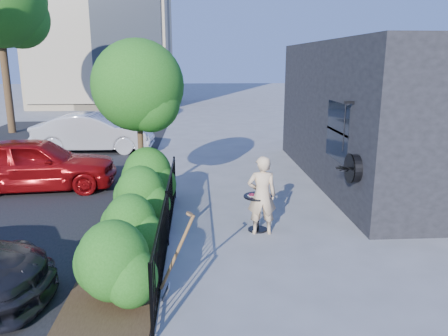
{
  "coord_description": "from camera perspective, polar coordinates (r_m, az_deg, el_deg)",
  "views": [
    {
      "loc": [
        -0.9,
        -7.9,
        3.49
      ],
      "look_at": [
        -0.33,
        1.31,
        1.2
      ],
      "focal_mm": 35.0,
      "sensor_mm": 36.0,
      "label": 1
    }
  ],
  "objects": [
    {
      "name": "ground",
      "position": [
        8.69,
        2.73,
        -9.77
      ],
      "size": [
        120.0,
        120.0,
        0.0
      ],
      "primitive_type": "plane",
      "color": "gray",
      "rests_on": "ground"
    },
    {
      "name": "shop_building",
      "position": [
        14.03,
        23.76,
        6.67
      ],
      "size": [
        6.22,
        9.0,
        4.0
      ],
      "color": "black",
      "rests_on": "ground"
    },
    {
      "name": "fence",
      "position": [
        8.45,
        -7.45,
        -6.47
      ],
      "size": [
        0.05,
        6.05,
        1.1
      ],
      "color": "black",
      "rests_on": "ground"
    },
    {
      "name": "planting_bed",
      "position": [
        8.72,
        -12.0,
        -9.69
      ],
      "size": [
        1.3,
        6.0,
        0.08
      ],
      "primitive_type": "cube",
      "color": "#382616",
      "rests_on": "ground"
    },
    {
      "name": "shrubs",
      "position": [
        8.56,
        -11.47,
        -5.37
      ],
      "size": [
        1.1,
        5.6,
        1.24
      ],
      "color": "#205C15",
      "rests_on": "ground"
    },
    {
      "name": "patio_tree",
      "position": [
        10.77,
        -10.83,
        9.83
      ],
      "size": [
        2.2,
        2.2,
        3.94
      ],
      "color": "#3F2B19",
      "rests_on": "ground"
    },
    {
      "name": "cafe_table",
      "position": [
        9.14,
        4.45,
        -5.02
      ],
      "size": [
        0.61,
        0.61,
        0.81
      ],
      "rotation": [
        0.0,
        0.0,
        0.25
      ],
      "color": "black",
      "rests_on": "ground"
    },
    {
      "name": "woman",
      "position": [
        8.9,
        4.96,
        -3.58
      ],
      "size": [
        0.6,
        0.4,
        1.64
      ],
      "primitive_type": "imported",
      "rotation": [
        0.0,
        0.0,
        3.12
      ],
      "color": "#D6B38A",
      "rests_on": "ground"
    },
    {
      "name": "shovel",
      "position": [
        6.6,
        -6.43,
        -11.98
      ],
      "size": [
        0.55,
        0.18,
        1.4
      ],
      "color": "brown",
      "rests_on": "ground"
    },
    {
      "name": "car_red",
      "position": [
        12.97,
        -23.53,
        0.51
      ],
      "size": [
        4.48,
        2.16,
        1.48
      ],
      "primitive_type": "imported",
      "rotation": [
        0.0,
        0.0,
        1.67
      ],
      "color": "maroon",
      "rests_on": "ground"
    },
    {
      "name": "car_silver",
      "position": [
        17.73,
        -16.63,
        4.44
      ],
      "size": [
        4.54,
        1.68,
        1.48
      ],
      "primitive_type": "imported",
      "rotation": [
        0.0,
        0.0,
        1.55
      ],
      "color": "silver",
      "rests_on": "ground"
    }
  ]
}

